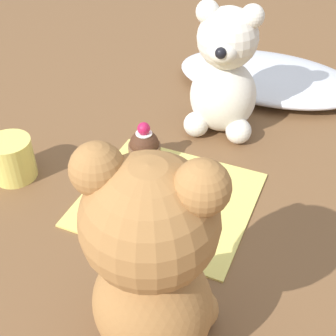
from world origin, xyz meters
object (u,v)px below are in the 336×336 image
(cupcake_near_cream_bear, at_px, (144,147))
(cupcake_near_tan_bear, at_px, (144,189))
(juice_glass, at_px, (12,159))
(saucer_plate, at_px, (145,203))
(teddy_bear_cream, at_px, (224,75))
(teddy_bear_tan, at_px, (152,263))

(cupcake_near_cream_bear, bearing_deg, cupcake_near_tan_bear, -64.57)
(cupcake_near_cream_bear, distance_m, juice_glass, 0.19)
(cupcake_near_cream_bear, distance_m, saucer_plate, 0.10)
(saucer_plate, xyz_separation_m, cupcake_near_tan_bear, (0.00, 0.00, 0.03))
(cupcake_near_cream_bear, relative_size, saucer_plate, 0.74)
(teddy_bear_cream, distance_m, cupcake_near_cream_bear, 0.17)
(teddy_bear_tan, distance_m, cupcake_near_cream_bear, 0.31)
(cupcake_near_cream_bear, bearing_deg, saucer_plate, -64.57)
(teddy_bear_cream, bearing_deg, cupcake_near_tan_bear, -105.28)
(teddy_bear_tan, relative_size, saucer_plate, 2.74)
(teddy_bear_tan, xyz_separation_m, saucer_plate, (-0.09, 0.17, -0.11))
(teddy_bear_cream, distance_m, saucer_plate, 0.24)
(saucer_plate, relative_size, cupcake_near_tan_bear, 1.33)
(teddy_bear_tan, xyz_separation_m, juice_glass, (-0.30, 0.16, -0.09))
(teddy_bear_tan, height_order, cupcake_near_tan_bear, teddy_bear_tan)
(teddy_bear_tan, height_order, cupcake_near_cream_bear, teddy_bear_tan)
(teddy_bear_cream, bearing_deg, cupcake_near_cream_bear, -126.41)
(teddy_bear_tan, relative_size, cupcake_near_tan_bear, 3.63)
(cupcake_near_tan_bear, bearing_deg, saucer_plate, -135.00)
(teddy_bear_tan, relative_size, juice_glass, 3.85)
(juice_glass, bearing_deg, cupcake_near_cream_bear, 32.59)
(teddy_bear_tan, bearing_deg, teddy_bear_cream, -89.51)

